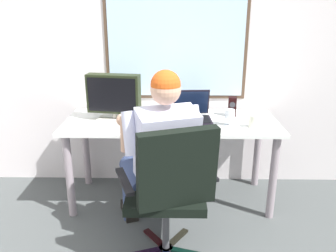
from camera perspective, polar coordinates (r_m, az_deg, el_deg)
name	(u,v)px	position (r m, az deg, el deg)	size (l,w,h in m)	color
wall_rear	(184,32)	(3.18, 2.68, 15.12)	(5.92, 0.08, 2.85)	silver
desk	(171,132)	(2.94, 0.52, -1.03)	(1.76, 0.70, 0.74)	gray
office_chair	(171,185)	(2.23, 0.48, -9.61)	(0.68, 0.61, 0.98)	black
person_seated	(160,154)	(2.41, -1.28, -4.61)	(0.67, 0.85, 1.28)	navy
crt_monitor	(114,95)	(2.90, -8.86, 4.96)	(0.45, 0.25, 0.38)	beige
laptop	(192,112)	(2.94, 3.97, 2.34)	(0.32, 0.31, 0.24)	black
wine_glass	(230,115)	(2.80, 10.04, 1.80)	(0.08, 0.08, 0.13)	silver
desk_speaker	(232,107)	(3.05, 10.43, 3.14)	(0.08, 0.08, 0.17)	black
coffee_mug	(254,121)	(2.80, 13.85, 0.74)	(0.08, 0.08, 0.10)	beige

